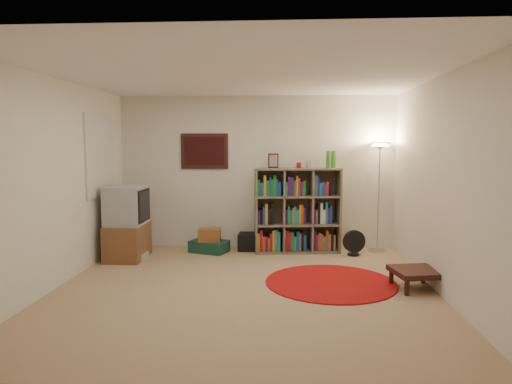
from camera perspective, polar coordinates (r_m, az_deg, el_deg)
room at (r=5.34m, az=-2.01°, el=1.10°), size 4.54×4.54×2.54m
bookshelf at (r=7.27m, az=5.02°, el=-2.45°), size 1.38×0.54×1.61m
floor_lamp at (r=7.44m, az=15.19°, el=3.77°), size 0.35×0.35×1.75m
floor_fan at (r=7.23m, az=12.15°, el=-6.24°), size 0.35×0.23×0.40m
tv_stand at (r=7.10m, az=-15.79°, el=-3.86°), size 0.54×0.75×1.10m
dvd_box at (r=7.13m, az=-14.76°, el=-7.71°), size 0.34×0.30×0.10m
suitcase at (r=7.36m, az=-5.87°, el=-6.77°), size 0.66×0.54×0.18m
wicker_basket at (r=7.29m, az=-5.85°, el=-5.36°), size 0.37×0.27×0.20m
duffel_bag at (r=7.45m, az=-0.66°, el=-6.23°), size 0.40×0.34×0.27m
paper_towel at (r=7.44m, az=0.99°, el=-6.43°), size 0.14×0.14×0.23m
red_rug at (r=5.84m, az=9.30°, el=-11.07°), size 1.62×1.62×0.01m
side_table at (r=5.80m, az=19.36°, el=-9.47°), size 0.62×0.62×0.24m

